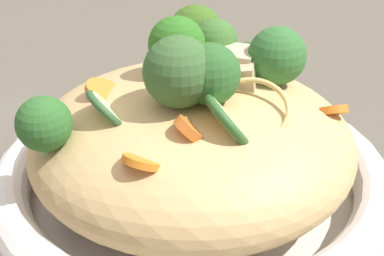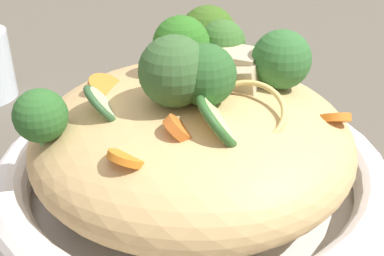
% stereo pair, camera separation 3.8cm
% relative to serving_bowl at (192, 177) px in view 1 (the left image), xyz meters
% --- Properties ---
extents(ground_plane, '(3.00, 3.00, 0.00)m').
position_rel_serving_bowl_xyz_m(ground_plane, '(0.00, 0.00, -0.02)').
color(ground_plane, '#585346').
extents(serving_bowl, '(0.32, 0.32, 0.05)m').
position_rel_serving_bowl_xyz_m(serving_bowl, '(0.00, 0.00, 0.00)').
color(serving_bowl, white).
rests_on(serving_bowl, ground_plane).
extents(noodle_heap, '(0.25, 0.25, 0.10)m').
position_rel_serving_bowl_xyz_m(noodle_heap, '(0.00, -0.00, 0.04)').
color(noodle_heap, tan).
rests_on(noodle_heap, serving_bowl).
extents(broccoli_florets, '(0.20, 0.21, 0.08)m').
position_rel_serving_bowl_xyz_m(broccoli_florets, '(0.02, -0.00, 0.10)').
color(broccoli_florets, '#94AD6C').
rests_on(broccoli_florets, serving_bowl).
extents(carrot_coins, '(0.12, 0.21, 0.03)m').
position_rel_serving_bowl_xyz_m(carrot_coins, '(-0.03, -0.00, 0.07)').
color(carrot_coins, orange).
rests_on(carrot_coins, serving_bowl).
extents(zucchini_slices, '(0.18, 0.15, 0.04)m').
position_rel_serving_bowl_xyz_m(zucchini_slices, '(0.00, -0.01, 0.08)').
color(zucchini_slices, beige).
rests_on(zucchini_slices, serving_bowl).
extents(chicken_chunks, '(0.06, 0.04, 0.03)m').
position_rel_serving_bowl_xyz_m(chicken_chunks, '(0.03, -0.03, 0.09)').
color(chicken_chunks, '#C9B48E').
rests_on(chicken_chunks, serving_bowl).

